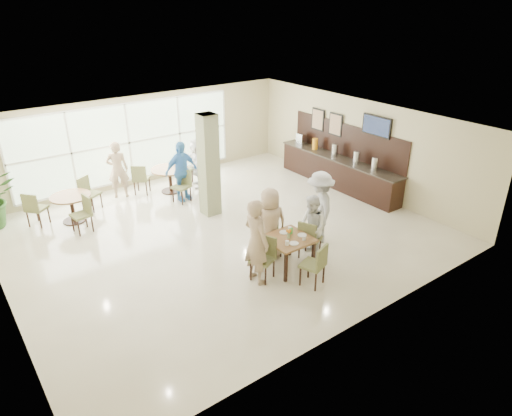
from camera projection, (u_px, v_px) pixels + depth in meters
ground at (222, 233)px, 11.71m from camera, size 10.00×10.00×0.00m
room_shell at (220, 171)px, 10.99m from camera, size 10.00×10.00×10.00m
window_bank at (129, 143)px, 14.09m from camera, size 7.00×0.04×7.00m
column at (209, 166)px, 12.20m from camera, size 0.45×0.45×2.80m
main_table at (288, 242)px, 9.95m from camera, size 0.93×0.93×0.75m
round_table_left at (71, 202)px, 12.09m from camera, size 1.04×1.04×0.75m
round_table_right at (170, 174)px, 13.94m from camera, size 1.14×1.14×0.75m
chairs_main_table at (289, 249)px, 10.02m from camera, size 2.02×2.06×0.95m
chairs_table_left at (70, 205)px, 12.10m from camera, size 2.08×1.78×0.95m
chairs_table_right at (169, 178)px, 13.91m from camera, size 2.05×1.90×0.95m
tabletop_clutter at (292, 235)px, 9.89m from camera, size 0.68×0.71×0.21m
buffet_counter at (338, 169)px, 14.38m from camera, size 0.64×4.70×1.95m
wall_tv at (377, 126)px, 13.02m from camera, size 0.06×1.00×0.58m
framed_art_a at (336, 125)px, 14.32m from camera, size 0.05×0.55×0.70m
framed_art_b at (318, 119)px, 14.90m from camera, size 0.05×0.55×0.70m
teen_left at (256, 241)px, 9.38m from camera, size 0.47×0.70×1.88m
teen_far at (270, 223)px, 10.36m from camera, size 0.90×0.64×1.68m
teen_right at (311, 227)px, 10.34m from camera, size 0.80×0.89×1.52m
teen_standing at (320, 208)px, 10.97m from camera, size 1.17×1.34×1.80m
adult_a at (181, 171)px, 13.25m from camera, size 1.10×0.68×1.79m
adult_b at (197, 163)px, 14.27m from camera, size 1.13×1.58×1.57m
adult_standing at (118, 170)px, 13.45m from camera, size 0.74×0.62×1.73m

